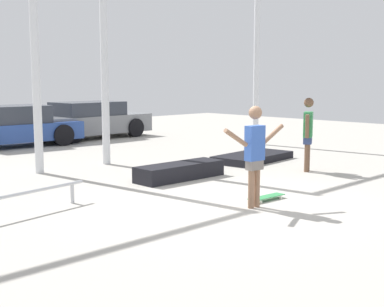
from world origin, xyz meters
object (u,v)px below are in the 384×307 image
object	(u,v)px
parked_car_blue	(14,127)
parked_car_grey	(91,120)
bystander	(308,131)
skateboard	(266,197)
grind_rail	(23,196)
manual_pad	(253,157)
skateboarder	(255,150)
grind_box	(180,171)

from	to	relation	value
parked_car_blue	parked_car_grey	distance (m)	3.23
bystander	parked_car_grey	bearing A→B (deg)	-121.68
skateboard	parked_car_blue	xyz separation A→B (m)	(0.36, 10.73, 0.59)
parked_car_grey	bystander	bearing A→B (deg)	-93.70
grind_rail	bystander	bearing A→B (deg)	-7.51
manual_pad	grind_rail	bearing A→B (deg)	-171.71
parked_car_grey	manual_pad	bearing A→B (deg)	-91.61
grind_rail	bystander	xyz separation A→B (m)	(6.92, -0.91, 0.67)
manual_pad	parked_car_grey	world-z (taller)	parked_car_grey
skateboard	parked_car_grey	bearing A→B (deg)	74.80
parked_car_blue	manual_pad	bearing A→B (deg)	-62.51
skateboard	manual_pad	bearing A→B (deg)	44.84
skateboard	grind_rail	world-z (taller)	grind_rail
manual_pad	parked_car_grey	bearing A→B (deg)	89.91
manual_pad	grind_rail	size ratio (longest dim) A/B	0.95
skateboarder	parked_car_grey	world-z (taller)	skateboarder
grind_rail	parked_car_grey	distance (m)	11.50
skateboarder	parked_car_grey	distance (m)	11.99
skateboarder	grind_box	xyz separation A→B (m)	(0.91, 2.86, -0.85)
skateboard	bystander	bearing A→B (deg)	23.98
manual_pad	bystander	size ratio (longest dim) A/B	1.34
skateboarder	grind_box	world-z (taller)	skateboarder
bystander	manual_pad	bearing A→B (deg)	-129.85
bystander	skateboarder	bearing A→B (deg)	-8.88
grind_box	grind_rail	bearing A→B (deg)	-172.72
grind_box	skateboarder	bearing A→B (deg)	-107.58
grind_box	grind_rail	size ratio (longest dim) A/B	0.86
grind_box	bystander	world-z (taller)	bystander
skateboarder	grind_rail	size ratio (longest dim) A/B	0.70
skateboarder	bystander	xyz separation A→B (m)	(3.80, 1.43, -0.04)
manual_pad	parked_car_grey	size ratio (longest dim) A/B	0.53
skateboard	grind_box	world-z (taller)	grind_box
grind_box	parked_car_blue	world-z (taller)	parked_car_blue
parked_car_blue	bystander	bearing A→B (deg)	-68.92
skateboard	grind_box	distance (m)	2.69
manual_pad	parked_car_grey	distance (m)	7.85
grind_box	bystander	size ratio (longest dim) A/B	1.22
skateboard	bystander	size ratio (longest dim) A/B	0.47
grind_rail	bystander	size ratio (longest dim) A/B	1.42
skateboarder	skateboard	bearing A→B (deg)	22.22
skateboarder	parked_car_grey	xyz separation A→B (m)	(4.17, 11.23, -0.35)
grind_rail	manual_pad	bearing A→B (deg)	8.29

